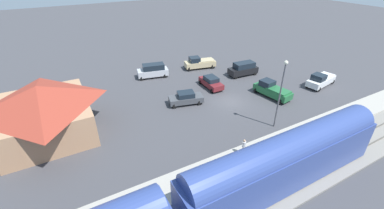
% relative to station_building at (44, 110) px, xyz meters
% --- Properties ---
extents(ground_plane, '(200.00, 200.00, 0.00)m').
position_rel_station_building_xyz_m(ground_plane, '(-4.00, -22.00, -3.02)').
color(ground_plane, '#424247').
extents(railway_track, '(4.80, 70.00, 0.30)m').
position_rel_station_building_xyz_m(railway_track, '(-18.00, -22.00, -2.93)').
color(railway_track, gray).
rests_on(railway_track, ground).
extents(platform, '(3.20, 46.00, 0.30)m').
position_rel_station_building_xyz_m(platform, '(-14.00, -22.00, -2.87)').
color(platform, '#A8A399').
rests_on(platform, ground).
extents(station_building, '(11.09, 9.61, 5.82)m').
position_rel_station_building_xyz_m(station_building, '(0.00, 0.00, 0.00)').
color(station_building, tan).
rests_on(station_building, ground).
extents(pedestrian_on_platform, '(0.36, 0.36, 1.71)m').
position_rel_station_building_xyz_m(pedestrian_on_platform, '(-13.52, -16.44, -1.74)').
color(pedestrian_on_platform, brown).
rests_on(pedestrian_on_platform, platform).
extents(pickup_green, '(5.63, 3.08, 2.14)m').
position_rel_station_building_xyz_m(pickup_green, '(-5.46, -27.97, -1.99)').
color(pickup_green, '#236638').
rests_on(pickup_green, ground).
extents(pickup_tan, '(3.06, 5.69, 2.14)m').
position_rel_station_building_xyz_m(pickup_tan, '(8.70, -24.46, -1.99)').
color(pickup_tan, '#C6B284').
rests_on(pickup_tan, ground).
extents(suv_silver, '(2.92, 5.20, 2.22)m').
position_rel_station_building_xyz_m(suv_silver, '(9.02, -15.83, -1.87)').
color(suv_silver, silver).
rests_on(suv_silver, ground).
extents(sedan_maroon, '(4.54, 2.36, 1.74)m').
position_rel_station_building_xyz_m(sedan_maroon, '(1.10, -22.03, -2.14)').
color(sedan_maroon, maroon).
rests_on(sedan_maroon, ground).
extents(pickup_white, '(2.87, 5.66, 2.14)m').
position_rel_station_building_xyz_m(pickup_white, '(-6.56, -36.91, -1.99)').
color(pickup_white, white).
rests_on(pickup_white, ground).
extents(suv_black, '(2.30, 5.03, 2.22)m').
position_rel_station_building_xyz_m(suv_black, '(2.49, -29.27, -1.87)').
color(suv_black, black).
rests_on(suv_black, ground).
extents(sedan_charcoal, '(2.86, 4.81, 1.74)m').
position_rel_station_building_xyz_m(sedan_charcoal, '(-1.52, -16.37, -2.14)').
color(sedan_charcoal, '#47494F').
rests_on(sedan_charcoal, ground).
extents(light_pole_near_platform, '(0.44, 0.44, 8.07)m').
position_rel_station_building_xyz_m(light_pole_near_platform, '(-11.20, -22.91, 2.03)').
color(light_pole_near_platform, '#515156').
rests_on(light_pole_near_platform, ground).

